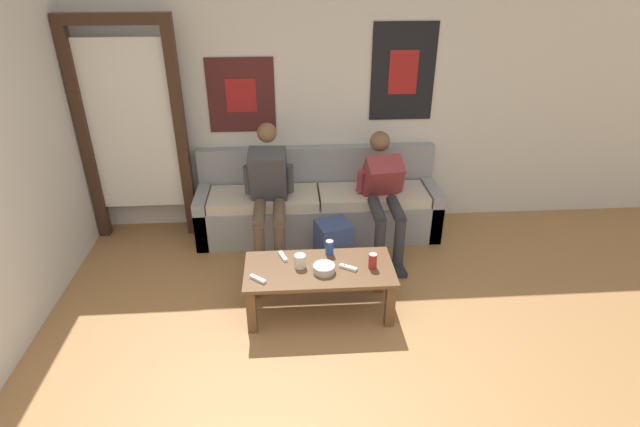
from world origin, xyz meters
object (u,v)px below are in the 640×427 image
(backpack, at_px, (334,247))
(drink_can_blue, at_px, (330,248))
(coffee_table, at_px, (319,275))
(game_controller_far_center, at_px, (258,279))
(couch, at_px, (318,206))
(ceramic_bowl, at_px, (324,268))
(game_controller_near_right, at_px, (283,256))
(game_controller_near_left, at_px, (348,268))
(person_seated_adult, at_px, (269,190))
(pillar_candle, at_px, (300,261))
(person_seated_teen, at_px, (383,190))
(drink_can_red, at_px, (373,261))

(backpack, height_order, drink_can_blue, drink_can_blue)
(coffee_table, xyz_separation_m, game_controller_far_center, (-0.47, -0.14, 0.08))
(coffee_table, height_order, backpack, backpack)
(couch, height_order, drink_can_blue, couch)
(backpack, bearing_deg, couch, 97.73)
(ceramic_bowl, bearing_deg, game_controller_near_right, 144.48)
(game_controller_near_left, distance_m, game_controller_near_right, 0.55)
(person_seated_adult, xyz_separation_m, game_controller_far_center, (-0.07, -1.10, -0.23))
(pillar_candle, height_order, drink_can_blue, drink_can_blue)
(game_controller_near_right, bearing_deg, person_seated_adult, 98.57)
(couch, bearing_deg, pillar_candle, -100.08)
(coffee_table, distance_m, ceramic_bowl, 0.13)
(game_controller_near_right, bearing_deg, drink_can_blue, 4.14)
(game_controller_near_right, bearing_deg, game_controller_far_center, -121.92)
(couch, xyz_separation_m, ceramic_bowl, (-0.04, -1.36, 0.15))
(ceramic_bowl, distance_m, game_controller_near_left, 0.19)
(person_seated_teen, relative_size, ceramic_bowl, 6.11)
(game_controller_near_right, distance_m, game_controller_far_center, 0.36)
(couch, xyz_separation_m, drink_can_blue, (0.02, -1.11, 0.18))
(drink_can_red, relative_size, game_controller_far_center, 0.95)
(game_controller_far_center, bearing_deg, person_seated_adult, 86.38)
(ceramic_bowl, relative_size, game_controller_near_right, 1.20)
(person_seated_adult, height_order, person_seated_teen, person_seated_adult)
(person_seated_teen, height_order, backpack, person_seated_teen)
(person_seated_teen, distance_m, drink_can_blue, 0.99)
(drink_can_red, bearing_deg, game_controller_near_left, -178.88)
(person_seated_adult, distance_m, pillar_candle, 0.99)
(backpack, bearing_deg, drink_can_blue, -100.61)
(person_seated_adult, bearing_deg, ceramic_bowl, -66.85)
(backpack, xyz_separation_m, pillar_candle, (-0.32, -0.57, 0.24))
(pillar_candle, bearing_deg, game_controller_near_left, -8.45)
(ceramic_bowl, height_order, drink_can_blue, drink_can_blue)
(ceramic_bowl, height_order, drink_can_red, drink_can_red)
(coffee_table, distance_m, backpack, 0.63)
(pillar_candle, relative_size, drink_can_red, 0.95)
(person_seated_adult, distance_m, game_controller_far_center, 1.12)
(person_seated_adult, bearing_deg, game_controller_far_center, -93.62)
(ceramic_bowl, bearing_deg, game_controller_near_left, 8.44)
(drink_can_blue, relative_size, game_controller_near_right, 0.84)
(pillar_candle, relative_size, game_controller_far_center, 0.90)
(ceramic_bowl, bearing_deg, person_seated_teen, 58.34)
(person_seated_adult, distance_m, person_seated_teen, 1.08)
(game_controller_near_right, bearing_deg, game_controller_near_left, -21.27)
(drink_can_red, height_order, game_controller_near_left, drink_can_red)
(drink_can_blue, bearing_deg, game_controller_near_left, -60.59)
(couch, distance_m, game_controller_near_left, 1.34)
(pillar_candle, relative_size, game_controller_near_right, 0.80)
(backpack, relative_size, pillar_candle, 3.96)
(game_controller_near_left, xyz_separation_m, game_controller_near_right, (-0.51, 0.20, 0.00))
(game_controller_near_right, xyz_separation_m, game_controller_far_center, (-0.19, -0.30, 0.00))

